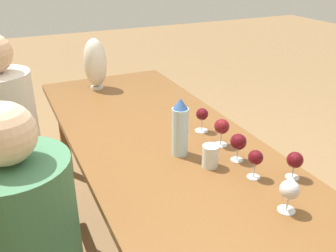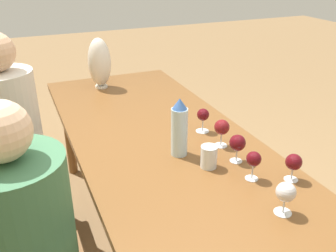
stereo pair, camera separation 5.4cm
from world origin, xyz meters
name	(u,v)px [view 2 (the right image)]	position (x,y,z in m)	size (l,w,h in m)	color
dining_table	(181,170)	(0.00, 0.00, 0.67)	(2.80, 0.91, 0.74)	brown
water_bottle	(179,128)	(0.05, -0.01, 0.88)	(0.08, 0.08, 0.29)	silver
water_tumbler	(209,157)	(-0.11, -0.08, 0.79)	(0.08, 0.08, 0.10)	silver
vase	(100,63)	(1.16, 0.10, 0.92)	(0.16, 0.16, 0.36)	silver
wine_glass_0	(203,116)	(0.23, -0.23, 0.83)	(0.07, 0.07, 0.13)	silver
wine_glass_1	(222,128)	(0.04, -0.24, 0.84)	(0.08, 0.08, 0.14)	silver
wine_glass_2	(286,193)	(-0.52, -0.18, 0.83)	(0.08, 0.08, 0.13)	silver
wine_glass_3	(237,143)	(-0.12, -0.23, 0.83)	(0.08, 0.08, 0.14)	silver
wine_glass_4	(294,163)	(-0.35, -0.36, 0.82)	(0.07, 0.07, 0.12)	silver
wine_glass_5	(254,160)	(-0.28, -0.21, 0.83)	(0.06, 0.06, 0.13)	silver
chair_far	(3,168)	(0.63, 0.81, 0.52)	(0.44, 0.44, 0.99)	brown
person_near	(28,244)	(-0.21, 0.72, 0.64)	(0.39, 0.39, 1.22)	#2D2D38
person_far	(15,139)	(0.63, 0.72, 0.69)	(0.33, 0.33, 1.28)	#2D2D38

